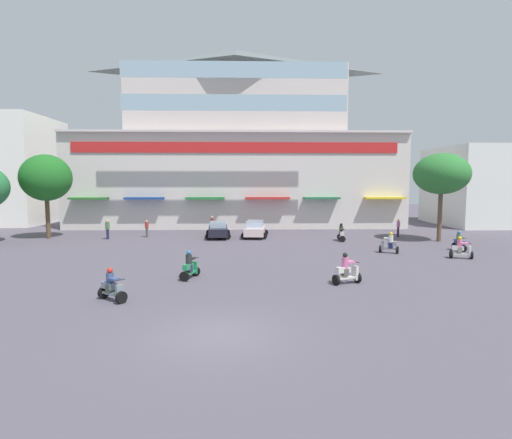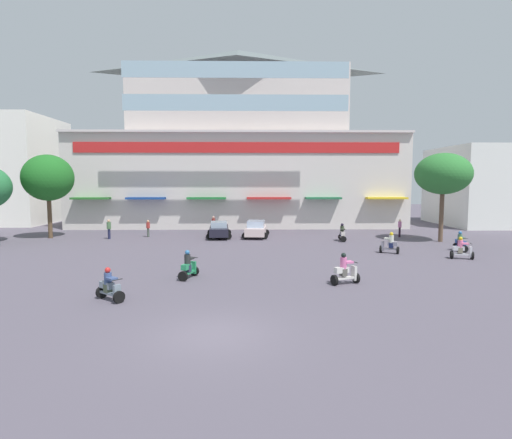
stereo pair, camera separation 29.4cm
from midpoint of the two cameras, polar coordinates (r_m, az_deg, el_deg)
The scene contains 19 objects.
ground_plane at distance 27.02m, azimuth -3.18°, elevation -5.64°, with size 128.00×128.00×0.00m, color #544D5A.
colonial_building at distance 49.09m, azimuth -2.25°, elevation 9.60°, with size 36.74×14.94×20.15m.
flank_building_left at distance 58.54m, azimuth -29.66°, elevation 5.86°, with size 8.18×11.48×12.76m.
flank_building_right at distance 55.48m, azimuth 29.12°, elevation 4.02°, with size 9.98×11.67×9.02m.
plaza_tree_0 at distance 41.31m, azimuth -26.51°, elevation 5.13°, with size 4.37×4.37×7.47m.
plaza_tree_1 at distance 38.24m, azimuth 24.54°, elevation 5.71°, with size 4.51×4.92×7.46m.
parked_car_0 at distance 37.71m, azimuth -4.88°, elevation -1.38°, with size 2.41×4.34×1.45m.
parked_car_1 at distance 37.69m, azimuth 0.22°, elevation -1.33°, with size 2.57×4.03×1.54m.
scooter_rider_0 at distance 31.00m, azimuth 18.18°, elevation -3.29°, with size 1.40×1.07×1.53m.
scooter_rider_1 at distance 21.27m, azimuth 12.54°, elevation -6.95°, with size 1.52×1.00×1.60m.
scooter_rider_2 at distance 22.22m, azimuth -8.90°, elevation -6.45°, with size 0.96×1.55×1.54m.
scooter_rider_3 at distance 34.02m, azimuth 26.51°, elevation -2.90°, with size 0.63×1.49×1.46m.
scooter_rider_4 at distance 30.58m, azimuth 26.69°, elevation -3.73°, with size 1.47×0.86×1.48m.
scooter_rider_5 at distance 19.08m, azimuth -19.08°, elevation -8.77°, with size 1.44×1.30×1.44m.
scooter_rider_6 at distance 36.26m, azimuth 12.00°, elevation -1.93°, with size 0.63×1.50×1.52m.
pedestrian_0 at distance 38.85m, azimuth -19.37°, elevation -1.10°, with size 0.52×0.52×1.73m.
pedestrian_1 at distance 39.22m, azimuth -14.41°, elevation -1.05°, with size 0.42×0.42×1.55m.
pedestrian_2 at distance 40.11m, azimuth 19.36°, elevation -0.97°, with size 0.43×0.43×1.64m.
pedestrian_3 at distance 41.41m, azimuth -5.67°, elevation -0.50°, with size 0.41×0.41×1.65m.
Camera 2 is at (1.16, -13.51, 5.14)m, focal length 29.09 mm.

